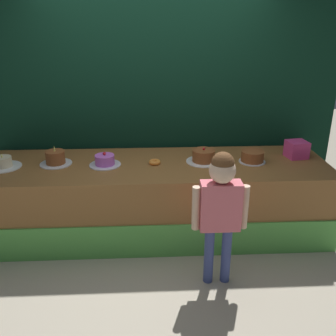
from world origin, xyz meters
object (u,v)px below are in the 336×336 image
Objects in this scene: child_figure at (221,202)px; pink_box at (297,149)px; cake_far_right at (252,157)px; cake_right at (203,156)px; cake_left at (55,158)px; donut at (155,162)px; cake_far_left at (3,163)px; cake_center at (105,161)px.

child_figure reaches higher than pink_box.
cake_right is at bearing 176.80° from cake_far_right.
pink_box is 0.63× the size of cake_left.
donut is 1.01m from cake_left.
cake_far_left is at bearing 156.61° from child_figure.
cake_right is at bearing -175.04° from pink_box.
cake_center is at bearing 0.31° from cake_far_left.
pink_box reaches higher than cake_far_right.
child_figure is at bearing -23.39° from cake_far_left.
child_figure is 10.01× the size of donut.
cake_right is at bearing 4.16° from donut.
cake_far_left is 1.08× the size of cake_left.
cake_left is at bearing 148.34° from child_figure.
donut is at bearing 0.48° from cake_far_left.
child_figure is 1.79m from cake_left.
donut is 0.51m from cake_right.
cake_left is 0.91× the size of cake_right.
cake_right reaches higher than cake_far_right.
cake_far_left is at bearing -178.60° from cake_right.
cake_right reaches higher than donut.
cake_far_left reaches higher than cake_far_right.
cake_left is (0.50, 0.06, 0.02)m from cake_far_left.
cake_left reaches higher than cake_far_right.
donut is at bearing -2.85° from cake_left.
cake_left is 1.01× the size of cake_center.
cake_far_left is at bearing -179.52° from donut.
cake_left reaches higher than cake_right.
cake_left reaches higher than cake_far_left.
cake_center is at bearing -177.51° from cake_right.
child_figure reaches higher than donut.
child_figure is at bearing -134.47° from pink_box.
cake_far_left is at bearing -179.52° from cake_far_right.
pink_box is at bearing 2.59° from cake_far_left.
pink_box is 0.57× the size of cake_right.
cake_center is (-0.50, -0.01, 0.03)m from donut.
pink_box is at bearing 1.68° from cake_left.
cake_far_right is at bearing 61.32° from child_figure.
cake_far_left is at bearing -179.69° from cake_center.
cake_right reaches higher than cake_center.
cake_center is at bearing -179.19° from donut.
cake_left is at bearing 179.49° from cake_right.
cake_right is (0.50, 0.04, 0.04)m from donut.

